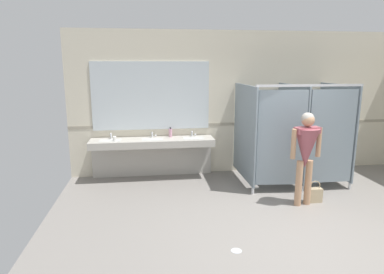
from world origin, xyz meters
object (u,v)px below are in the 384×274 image
object	(u,v)px
soap_dispenser	(170,133)
person_standing	(306,148)
handbag	(314,194)
paper_cup	(115,139)

from	to	relation	value
soap_dispenser	person_standing	bearing A→B (deg)	-41.38
person_standing	handbag	distance (m)	0.88
handbag	soap_dispenser	bearing A→B (deg)	143.00
person_standing	soap_dispenser	bearing A→B (deg)	138.62
soap_dispenser	paper_cup	size ratio (longest dim) A/B	2.17
person_standing	paper_cup	world-z (taller)	person_standing
soap_dispenser	paper_cup	bearing A→B (deg)	-166.59
person_standing	soap_dispenser	world-z (taller)	person_standing
person_standing	soap_dispenser	size ratio (longest dim) A/B	7.61
person_standing	soap_dispenser	xyz separation A→B (m)	(-2.07, 1.82, -0.05)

